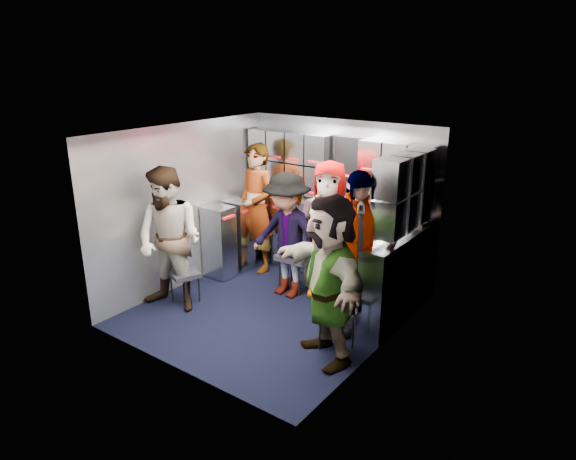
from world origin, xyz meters
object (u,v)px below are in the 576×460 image
Objects in this scene: attendant_arc_a at (170,240)px; attendant_arc_d at (354,253)px; attendant_standing at (257,208)px; attendant_arc_b at (287,236)px; attendant_arc_c at (328,229)px; jump_seat_mid_left at (295,258)px; jump_seat_center at (335,258)px; jump_seat_near_left at (184,275)px; attendant_arc_e at (329,279)px; jump_seat_near_right at (337,316)px; jump_seat_mid_right at (360,291)px.

attendant_arc_d is (1.97, 0.79, 0.04)m from attendant_arc_a.
attendant_arc_b is (0.83, -0.43, -0.11)m from attendant_standing.
attendant_arc_c is 0.95× the size of attendant_arc_d.
jump_seat_mid_left is 0.31× the size of attendant_arc_b.
attendant_standing is (-1.21, -0.09, 0.48)m from jump_seat_center.
jump_seat_near_left is at bearing -80.63° from attendant_standing.
attendant_arc_e reaches higher than jump_seat_center.
jump_seat_near_left is 0.25× the size of attendant_standing.
jump_seat_center is at bearing 68.31° from attendant_arc_c.
jump_seat_near_left is 1.04× the size of jump_seat_near_right.
jump_seat_near_right is at bearing -75.55° from attendant_arc_c.
attendant_arc_a is at bearing -170.33° from jump_seat_near_right.
jump_seat_center is 1.70m from attendant_arc_e.
attendant_arc_e is at bearing -90.00° from jump_seat_near_right.
attendant_arc_e is (2.04, -0.01, 0.49)m from jump_seat_near_left.
jump_seat_near_left is at bearing -131.28° from jump_seat_center.
attendant_standing reaches higher than jump_seat_mid_left.
attendant_arc_b reaches higher than jump_seat_center.
attendant_standing is 2.41m from attendant_arc_e.
jump_seat_near_right is (1.17, -0.92, -0.06)m from jump_seat_mid_left.
jump_seat_mid_left reaches higher than jump_seat_mid_right.
jump_seat_near_left is 2.12m from jump_seat_mid_right.
attendant_arc_a is 1.40m from attendant_arc_b.
jump_seat_center is 0.48m from attendant_arc_c.
attendant_arc_c is at bearing 153.72° from attendant_arc_e.
attendant_standing is at bearing 149.69° from jump_seat_near_right.
jump_seat_near_right is at bearing -18.93° from attendant_standing.
jump_seat_center is 1.14× the size of jump_seat_near_right.
attendant_arc_b is at bearing 174.02° from jump_seat_mid_right.
attendant_arc_a reaches higher than attendant_arc_e.
jump_seat_mid_left is 0.29× the size of attendant_arc_a.
attendant_arc_b is at bearing -90.00° from jump_seat_mid_left.
attendant_arc_c is (0.38, 0.34, 0.07)m from attendant_arc_b.
attendant_arc_a is (-2.04, -0.35, 0.48)m from jump_seat_near_right.
jump_seat_near_right is at bearing 121.68° from attendant_arc_e.
jump_seat_mid_right is at bearing 45.68° from attendant_arc_d.
jump_seat_near_right is 0.25× the size of attendant_arc_c.
jump_seat_center is 0.28× the size of attendant_arc_e.
attendant_arc_b reaches higher than jump_seat_near_right.
jump_seat_mid_left is at bearing 51.17° from jump_seat_near_left.
jump_seat_mid_left is at bearing 44.04° from attendant_arc_a.
attendant_standing is (-2.00, 1.17, 0.52)m from jump_seat_near_right.
jump_seat_mid_left is 0.40m from attendant_arc_b.
jump_seat_mid_right is 0.28× the size of attendant_arc_e.
jump_seat_near_right is (2.04, 0.17, 0.01)m from jump_seat_near_left.
attendant_standing reaches higher than jump_seat_near_right.
jump_seat_center is 0.30× the size of attendant_arc_b.
attendant_standing is 2.05m from attendant_arc_d.
jump_seat_mid_right is 0.28× the size of attendant_arc_c.
jump_seat_center is 1.19m from attendant_arc_d.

